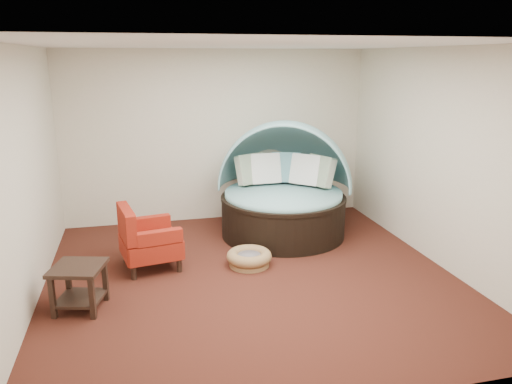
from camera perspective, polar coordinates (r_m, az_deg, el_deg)
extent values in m
plane|color=#461E14|center=(6.34, -0.48, -9.70)|extent=(5.00, 5.00, 0.00)
plane|color=beige|center=(8.30, -4.48, 6.35)|extent=(5.00, 0.00, 5.00)
plane|color=beige|center=(3.60, 8.68, -5.61)|extent=(5.00, 0.00, 5.00)
plane|color=beige|center=(5.86, -25.04, 1.25)|extent=(0.00, 5.00, 5.00)
plane|color=beige|center=(6.89, 20.21, 3.64)|extent=(0.00, 5.00, 5.00)
plane|color=white|center=(5.76, -0.54, 16.50)|extent=(5.00, 5.00, 0.00)
cylinder|color=black|center=(7.70, 3.10, -2.86)|extent=(2.43, 2.43, 0.58)
cylinder|color=black|center=(7.61, 3.14, -0.65)|extent=(2.46, 2.46, 0.05)
cylinder|color=#7DAFB5|center=(7.60, 3.14, -0.35)|extent=(2.30, 2.30, 0.13)
cube|color=#3E694C|center=(7.90, -0.60, 2.62)|extent=(0.55, 0.44, 0.50)
cube|color=white|center=(7.93, 1.07, 2.68)|extent=(0.49, 0.29, 0.50)
cube|color=#65A2AF|center=(8.03, 3.45, 2.80)|extent=(0.55, 0.43, 0.50)
cube|color=white|center=(7.89, 5.72, 2.54)|extent=(0.54, 0.53, 0.50)
cube|color=#3E694C|center=(7.83, 7.34, 2.39)|extent=(0.45, 0.55, 0.50)
cylinder|color=olive|center=(6.66, -0.79, -8.15)|extent=(0.66, 0.66, 0.06)
torus|color=olive|center=(6.62, -0.79, -7.34)|extent=(0.75, 0.75, 0.15)
cylinder|color=slate|center=(6.63, -0.79, -7.50)|extent=(0.45, 0.45, 0.09)
cylinder|color=black|center=(6.42, -13.81, -8.97)|extent=(0.08, 0.08, 0.17)
cylinder|color=black|center=(6.95, -14.67, -7.13)|extent=(0.08, 0.08, 0.17)
cylinder|color=black|center=(6.53, -8.76, -8.29)|extent=(0.08, 0.08, 0.17)
cylinder|color=black|center=(7.05, -10.00, -6.54)|extent=(0.08, 0.08, 0.17)
cube|color=maroon|center=(6.65, -11.91, -6.02)|extent=(0.84, 0.84, 0.25)
cube|color=maroon|center=(6.50, -14.57, -3.55)|extent=(0.26, 0.74, 0.42)
cube|color=maroon|center=(6.31, -10.99, -5.11)|extent=(0.59, 0.21, 0.17)
cube|color=maroon|center=(6.88, -12.15, -3.45)|extent=(0.59, 0.21, 0.17)
cube|color=black|center=(5.73, -19.71, -8.15)|extent=(0.65, 0.65, 0.04)
cube|color=black|center=(5.88, -19.39, -11.37)|extent=(0.57, 0.57, 0.03)
cube|color=black|center=(5.74, -22.24, -11.15)|extent=(0.06, 0.06, 0.46)
cube|color=black|center=(6.09, -20.65, -9.46)|extent=(0.06, 0.06, 0.46)
cube|color=black|center=(5.58, -18.21, -11.50)|extent=(0.06, 0.06, 0.46)
cube|color=black|center=(5.94, -16.84, -9.72)|extent=(0.06, 0.06, 0.46)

